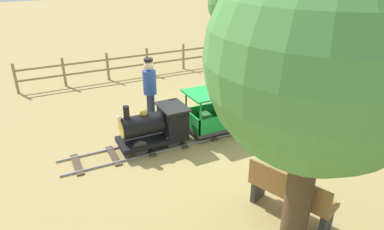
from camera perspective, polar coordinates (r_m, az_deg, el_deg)
name	(u,v)px	position (r m, az deg, el deg)	size (l,w,h in m)	color
ground_plane	(210,133)	(7.79, 3.00, -3.05)	(60.00, 60.00, 0.00)	#A38C51
track	(193,137)	(7.60, 0.17, -3.62)	(0.78, 5.70, 0.04)	gray
locomotive	(156,126)	(7.09, -5.96, -1.76)	(0.74, 1.44, 0.99)	black
passenger_car	(228,112)	(7.83, 6.06, 0.43)	(0.84, 2.00, 0.97)	#3F3F3F
conductor_person	(150,87)	(7.83, -7.02, 4.61)	(0.30, 0.30, 1.62)	#282D47
park_bench	(290,194)	(5.45, 15.96, -12.50)	(1.36, 0.83, 0.82)	olive
oak_tree_near	(320,61)	(4.10, 20.54, 8.43)	(2.62, 2.62, 3.92)	#4C3823
oak_tree_far	(234,4)	(11.79, 6.95, 17.81)	(1.71, 1.71, 3.12)	#4C3823
fence_section	(128,63)	(11.55, -10.59, 8.52)	(0.08, 6.78, 0.90)	#93754C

